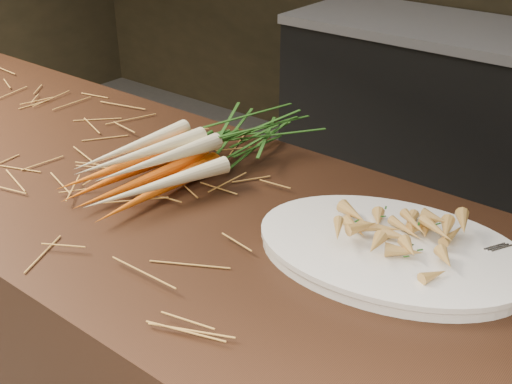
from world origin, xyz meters
TOP-DOWN VIEW (x-y plane):
  - main_counter at (0.00, 0.30)m, footprint 2.40×0.70m
  - back_counter at (0.30, 2.18)m, footprint 1.82×0.62m
  - straw_bedding at (0.00, 0.30)m, footprint 1.40×0.60m
  - root_veg_bunch at (0.26, 0.45)m, footprint 0.22×0.59m
  - serving_platter at (0.74, 0.38)m, footprint 0.50×0.39m
  - roasted_veg_heap at (0.74, 0.38)m, footprint 0.25×0.20m
  - serving_fork at (0.89, 0.39)m, footprint 0.09×0.16m

SIDE VIEW (x-z plane):
  - back_counter at x=0.30m, z-range 0.00..0.84m
  - main_counter at x=0.00m, z-range 0.00..0.90m
  - straw_bedding at x=0.00m, z-range 0.90..0.92m
  - serving_platter at x=0.74m, z-range 0.90..0.92m
  - serving_fork at x=0.89m, z-range 0.92..0.93m
  - roasted_veg_heap at x=0.74m, z-range 0.92..0.97m
  - root_veg_bunch at x=0.26m, z-range 0.90..1.01m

